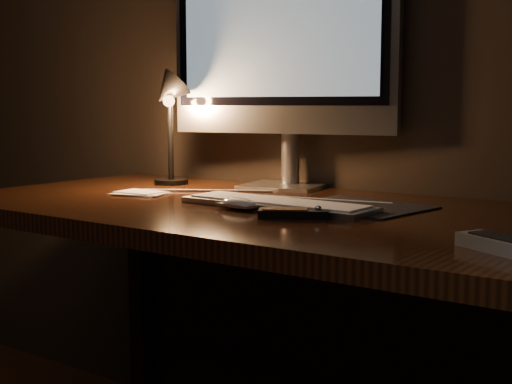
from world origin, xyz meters
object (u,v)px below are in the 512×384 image
Objects in this scene: desk at (297,259)px; monitor at (283,40)px; mouse at (238,205)px; desk_lamp at (169,107)px; keyboard at (277,204)px; media_remote at (294,213)px.

desk is 0.60m from monitor.
desk is 0.21m from mouse.
mouse is (-0.05, -0.15, 0.14)m from desk.
desk is 0.59m from desk_lamp.
mouse is 0.29× the size of desk_lamp.
mouse is at bearing -25.17° from desk_lamp.
desk is at bearing 90.47° from keyboard.
desk_lamp is at bearing 168.68° from desk.
desk_lamp reaches higher than media_remote.
desk is 0.25m from media_remote.
media_remote is (0.16, -0.03, 0.00)m from mouse.
media_remote is at bearing -3.80° from mouse.
monitor is (-0.20, 0.23, 0.52)m from desk.
monitor is at bearing 30.97° from desk_lamp.
monitor reaches higher than desk_lamp.
media_remote is (0.10, -0.10, 0.00)m from keyboard.
desk_lamp reaches higher than mouse.
media_remote is at bearing -64.39° from monitor.
media_remote is (0.30, -0.41, -0.38)m from monitor.
media_remote is (0.10, -0.18, 0.14)m from desk.
keyboard is at bearing -68.65° from monitor.
mouse is at bearing -80.24° from monitor.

